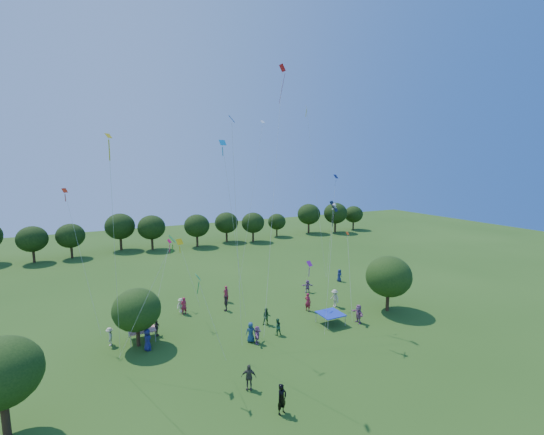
{
  "coord_description": "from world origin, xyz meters",
  "views": [
    {
      "loc": [
        -13.09,
        -12.2,
        15.27
      ],
      "look_at": [
        0.0,
        14.0,
        11.0
      ],
      "focal_mm": 24.0,
      "sensor_mm": 36.0,
      "label": 1
    }
  ],
  "objects_px": {
    "near_tree_east": "(389,276)",
    "tent_blue": "(331,314)",
    "man_in_black": "(282,399)",
    "pirate_kite": "(334,209)",
    "near_tree_west": "(0,373)",
    "tent_red_stripe": "(141,329)",
    "near_tree_north": "(137,310)",
    "red_high_kite": "(280,111)"
  },
  "relations": [
    {
      "from": "near_tree_east",
      "to": "near_tree_west",
      "type": "bearing_deg",
      "value": -172.93
    },
    {
      "from": "near_tree_north",
      "to": "pirate_kite",
      "type": "xyz_separation_m",
      "value": [
        16.08,
        -5.32,
        8.22
      ]
    },
    {
      "from": "near_tree_north",
      "to": "pirate_kite",
      "type": "relative_size",
      "value": 0.46
    },
    {
      "from": "near_tree_west",
      "to": "tent_blue",
      "type": "relative_size",
      "value": 2.67
    },
    {
      "from": "tent_red_stripe",
      "to": "tent_blue",
      "type": "distance_m",
      "value": 17.4
    },
    {
      "from": "man_in_black",
      "to": "pirate_kite",
      "type": "relative_size",
      "value": 0.18
    },
    {
      "from": "tent_red_stripe",
      "to": "tent_blue",
      "type": "bearing_deg",
      "value": -15.99
    },
    {
      "from": "near_tree_east",
      "to": "red_high_kite",
      "type": "relative_size",
      "value": 0.25
    },
    {
      "from": "near_tree_east",
      "to": "pirate_kite",
      "type": "height_order",
      "value": "pirate_kite"
    },
    {
      "from": "man_in_black",
      "to": "red_high_kite",
      "type": "xyz_separation_m",
      "value": [
        7.22,
        14.16,
        19.45
      ]
    },
    {
      "from": "tent_blue",
      "to": "tent_red_stripe",
      "type": "bearing_deg",
      "value": 164.01
    },
    {
      "from": "near_tree_west",
      "to": "man_in_black",
      "type": "distance_m",
      "value": 15.97
    },
    {
      "from": "tent_red_stripe",
      "to": "pirate_kite",
      "type": "relative_size",
      "value": 0.2
    },
    {
      "from": "near_tree_west",
      "to": "tent_blue",
      "type": "distance_m",
      "value": 25.51
    },
    {
      "from": "near_tree_west",
      "to": "tent_red_stripe",
      "type": "height_order",
      "value": "near_tree_west"
    },
    {
      "from": "near_tree_north",
      "to": "pirate_kite",
      "type": "distance_m",
      "value": 18.83
    },
    {
      "from": "near_tree_west",
      "to": "pirate_kite",
      "type": "bearing_deg",
      "value": 5.82
    },
    {
      "from": "man_in_black",
      "to": "pirate_kite",
      "type": "bearing_deg",
      "value": 21.16
    },
    {
      "from": "tent_blue",
      "to": "pirate_kite",
      "type": "height_order",
      "value": "pirate_kite"
    },
    {
      "from": "tent_red_stripe",
      "to": "tent_blue",
      "type": "height_order",
      "value": "same"
    },
    {
      "from": "near_tree_north",
      "to": "red_high_kite",
      "type": "height_order",
      "value": "red_high_kite"
    },
    {
      "from": "near_tree_east",
      "to": "tent_red_stripe",
      "type": "height_order",
      "value": "near_tree_east"
    },
    {
      "from": "man_in_black",
      "to": "red_high_kite",
      "type": "height_order",
      "value": "red_high_kite"
    },
    {
      "from": "near_tree_west",
      "to": "tent_red_stripe",
      "type": "bearing_deg",
      "value": 46.64
    },
    {
      "from": "near_tree_west",
      "to": "near_tree_east",
      "type": "relative_size",
      "value": 1.0
    },
    {
      "from": "near_tree_west",
      "to": "red_high_kite",
      "type": "distance_m",
      "value": 28.95
    },
    {
      "from": "red_high_kite",
      "to": "near_tree_east",
      "type": "bearing_deg",
      "value": -25.77
    },
    {
      "from": "man_in_black",
      "to": "pirate_kite",
      "type": "distance_m",
      "value": 15.87
    },
    {
      "from": "near_tree_east",
      "to": "tent_blue",
      "type": "bearing_deg",
      "value": -179.87
    },
    {
      "from": "near_tree_north",
      "to": "near_tree_east",
      "type": "xyz_separation_m",
      "value": [
        24.43,
        -3.76,
        0.51
      ]
    },
    {
      "from": "near_tree_west",
      "to": "near_tree_north",
      "type": "bearing_deg",
      "value": 44.51
    },
    {
      "from": "tent_red_stripe",
      "to": "near_tree_east",
      "type": "bearing_deg",
      "value": -11.24
    },
    {
      "from": "man_in_black",
      "to": "tent_blue",
      "type": "bearing_deg",
      "value": 23.35
    },
    {
      "from": "near_tree_east",
      "to": "man_in_black",
      "type": "xyz_separation_m",
      "value": [
        -17.52,
        -9.19,
        -2.76
      ]
    },
    {
      "from": "near_tree_west",
      "to": "man_in_black",
      "type": "xyz_separation_m",
      "value": [
        14.81,
        -5.18,
        -2.96
      ]
    },
    {
      "from": "tent_blue",
      "to": "man_in_black",
      "type": "distance_m",
      "value": 13.73
    },
    {
      "from": "man_in_black",
      "to": "pirate_kite",
      "type": "height_order",
      "value": "pirate_kite"
    },
    {
      "from": "near_tree_west",
      "to": "pirate_kite",
      "type": "height_order",
      "value": "pirate_kite"
    },
    {
      "from": "pirate_kite",
      "to": "man_in_black",
      "type": "bearing_deg",
      "value": -140.26
    },
    {
      "from": "near_tree_north",
      "to": "near_tree_west",
      "type": "bearing_deg",
      "value": -135.49
    },
    {
      "from": "tent_red_stripe",
      "to": "red_high_kite",
      "type": "height_order",
      "value": "red_high_kite"
    },
    {
      "from": "near_tree_west",
      "to": "tent_blue",
      "type": "height_order",
      "value": "near_tree_west"
    }
  ]
}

